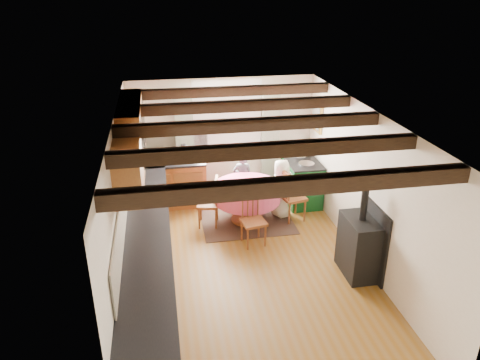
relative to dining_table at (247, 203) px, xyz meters
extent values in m
cube|color=brown|center=(-0.25, -1.50, -0.36)|extent=(3.60, 5.50, 0.00)
cube|color=white|center=(-0.25, -1.50, 2.04)|extent=(3.60, 5.50, 0.00)
cube|color=silver|center=(-0.25, 1.25, 0.84)|extent=(3.60, 0.00, 2.40)
cube|color=silver|center=(-0.25, -4.25, 0.84)|extent=(3.60, 0.00, 2.40)
cube|color=silver|center=(-2.05, -1.50, 0.84)|extent=(0.00, 5.50, 2.40)
cube|color=silver|center=(1.55, -1.50, 0.84)|extent=(0.00, 5.50, 2.40)
cube|color=black|center=(-0.25, -3.50, 1.95)|extent=(3.60, 0.16, 0.16)
cube|color=black|center=(-0.25, -2.50, 1.95)|extent=(3.60, 0.16, 0.16)
cube|color=black|center=(-0.25, -1.50, 1.95)|extent=(3.60, 0.16, 0.16)
cube|color=black|center=(-0.25, -0.50, 1.95)|extent=(3.60, 0.16, 0.16)
cube|color=black|center=(-0.25, 0.50, 1.95)|extent=(3.60, 0.16, 0.16)
cube|color=beige|center=(-2.03, -1.20, 0.84)|extent=(0.02, 4.50, 0.55)
cube|color=beige|center=(-1.25, 1.23, 0.84)|extent=(1.40, 0.02, 0.55)
cube|color=#956126|center=(-1.75, -1.50, 0.08)|extent=(0.60, 5.30, 0.88)
cube|color=#956126|center=(-1.30, 0.95, 0.08)|extent=(1.30, 0.60, 0.88)
cube|color=black|center=(-1.73, -1.50, 0.54)|extent=(0.64, 5.30, 0.04)
cube|color=black|center=(-1.30, 0.93, 0.54)|extent=(1.30, 0.64, 0.04)
cube|color=#956126|center=(-1.88, -0.30, 1.59)|extent=(0.34, 1.80, 0.90)
cube|color=#956126|center=(-1.88, -1.80, 1.54)|extent=(0.34, 0.90, 0.70)
cube|color=white|center=(-0.15, 1.24, 1.24)|extent=(1.34, 0.03, 1.54)
cube|color=white|center=(-0.15, 1.24, 1.24)|extent=(1.20, 0.01, 1.40)
cube|color=#AAB8A4|center=(-1.00, 1.15, 0.74)|extent=(0.35, 0.10, 2.10)
cube|color=#AAB8A4|center=(0.70, 1.15, 0.74)|extent=(0.35, 0.10, 2.10)
cylinder|color=black|center=(-0.15, 1.15, 1.84)|extent=(2.00, 0.03, 0.03)
cube|color=gold|center=(1.52, 0.80, 1.34)|extent=(0.04, 0.50, 0.60)
cylinder|color=silver|center=(0.80, 1.22, 1.34)|extent=(0.30, 0.02, 0.30)
cube|color=#3F3022|center=(0.00, 0.00, -0.36)|extent=(1.65, 1.29, 0.01)
imported|color=#4B4F57|center=(0.06, 0.77, 0.16)|extent=(0.43, 0.33, 1.04)
imported|color=white|center=(0.66, 0.11, 0.19)|extent=(0.49, 0.62, 1.11)
imported|color=silver|center=(0.34, 0.08, 0.39)|extent=(0.29, 0.29, 0.06)
imported|color=silver|center=(0.00, -0.03, 0.40)|extent=(0.29, 0.29, 0.07)
imported|color=silver|center=(-0.12, -0.05, 0.40)|extent=(0.12, 0.12, 0.08)
cylinder|color=#262628|center=(-1.46, 0.97, 0.68)|extent=(0.15, 0.15, 0.25)
cylinder|color=#262628|center=(-1.23, 1.03, 0.67)|extent=(0.20, 0.20, 0.22)
cylinder|color=#262628|center=(-1.04, 0.96, 0.71)|extent=(0.11, 0.11, 0.30)
camera|label=1|loc=(-1.45, -7.27, 3.75)|focal=34.23mm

